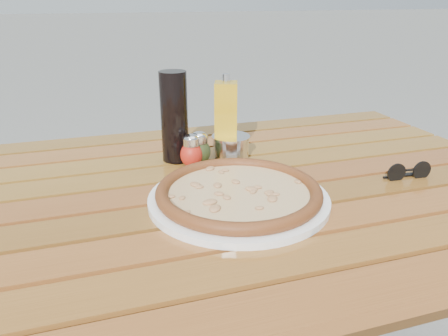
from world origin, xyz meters
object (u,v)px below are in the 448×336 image
object	(u,v)px
soda_can	(175,136)
olive_oil_cruet	(226,120)
sunglasses	(408,172)
plate	(239,199)
pepper_shaker	(191,151)
oregano_shaker	(199,148)
dark_bottle	(174,117)
table	(227,215)
parmesan_tin	(231,147)
pizza	(239,192)

from	to	relation	value
soda_can	olive_oil_cruet	xyz separation A→B (m)	(0.12, -0.02, 0.04)
olive_oil_cruet	sunglasses	world-z (taller)	olive_oil_cruet
plate	pepper_shaker	xyz separation A→B (m)	(-0.04, 0.22, 0.03)
oregano_shaker	dark_bottle	xyz separation A→B (m)	(-0.05, 0.04, 0.07)
pepper_shaker	olive_oil_cruet	distance (m)	0.12
plate	olive_oil_cruet	xyz separation A→B (m)	(0.06, 0.26, 0.09)
table	pepper_shaker	size ratio (longest dim) A/B	17.07
soda_can	sunglasses	world-z (taller)	soda_can
parmesan_tin	sunglasses	xyz separation A→B (m)	(0.34, -0.25, -0.01)
oregano_shaker	sunglasses	world-z (taller)	oregano_shaker
oregano_shaker	olive_oil_cruet	xyz separation A→B (m)	(0.08, 0.03, 0.06)
plate	table	bearing A→B (deg)	86.79
plate	soda_can	distance (m)	0.30
pizza	parmesan_tin	distance (m)	0.25
parmesan_tin	olive_oil_cruet	bearing A→B (deg)	113.95
table	parmesan_tin	distance (m)	0.19
plate	pizza	world-z (taller)	pizza
dark_bottle	parmesan_tin	world-z (taller)	dark_bottle
dark_bottle	soda_can	xyz separation A→B (m)	(0.00, 0.01, -0.05)
table	olive_oil_cruet	xyz separation A→B (m)	(0.05, 0.17, 0.17)
dark_bottle	soda_can	world-z (taller)	dark_bottle
oregano_shaker	pizza	bearing A→B (deg)	-85.34
plate	parmesan_tin	xyz separation A→B (m)	(0.07, 0.24, 0.02)
pepper_shaker	soda_can	bearing A→B (deg)	110.21
olive_oil_cruet	dark_bottle	bearing A→B (deg)	172.73
pizza	dark_bottle	world-z (taller)	dark_bottle
dark_bottle	olive_oil_cruet	world-z (taller)	dark_bottle
oregano_shaker	sunglasses	size ratio (longest dim) A/B	0.74
plate	olive_oil_cruet	world-z (taller)	olive_oil_cruet
dark_bottle	parmesan_tin	xyz separation A→B (m)	(0.13, -0.03, -0.08)
pizza	sunglasses	size ratio (longest dim) A/B	3.92
pepper_shaker	olive_oil_cruet	bearing A→B (deg)	22.62
plate	oregano_shaker	world-z (taller)	oregano_shaker
olive_oil_cruet	plate	bearing A→B (deg)	-102.51
plate	parmesan_tin	world-z (taller)	parmesan_tin
pepper_shaker	dark_bottle	size ratio (longest dim) A/B	0.37
pizza	olive_oil_cruet	xyz separation A→B (m)	(0.06, 0.26, 0.07)
pizza	parmesan_tin	xyz separation A→B (m)	(0.07, 0.24, 0.01)
plate	pepper_shaker	distance (m)	0.22
table	parmesan_tin	size ratio (longest dim) A/B	12.35
parmesan_tin	oregano_shaker	bearing A→B (deg)	-172.60
pepper_shaker	sunglasses	distance (m)	0.50
pepper_shaker	dark_bottle	xyz separation A→B (m)	(-0.03, 0.06, 0.07)
oregano_shaker	soda_can	size ratio (longest dim) A/B	0.68
pepper_shaker	olive_oil_cruet	xyz separation A→B (m)	(0.10, 0.04, 0.06)
table	oregano_shaker	size ratio (longest dim) A/B	17.07
table	parmesan_tin	world-z (taller)	parmesan_tin
plate	soda_can	bearing A→B (deg)	103.24
oregano_shaker	sunglasses	distance (m)	0.48
oregano_shaker	olive_oil_cruet	distance (m)	0.10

